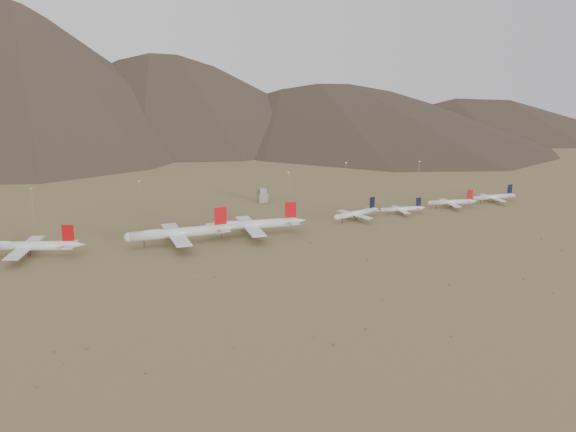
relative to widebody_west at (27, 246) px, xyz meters
name	(u,v)px	position (x,y,z in m)	size (l,w,h in m)	color
ground	(286,241)	(160.31, -33.88, -6.86)	(3000.00, 3000.00, 0.00)	olive
mountain_ridge	(93,41)	(160.31, 866.12, 143.14)	(4400.00, 1000.00, 300.00)	#4B3A2D
widebody_west	(27,246)	(0.00, 0.00, 0.00)	(63.68, 50.94, 19.88)	silver
widebody_centre	(178,233)	(92.56, -10.93, 0.96)	(76.35, 58.78, 22.67)	silver
widebody_east	(252,224)	(145.34, -9.48, 0.65)	(73.03, 56.76, 21.77)	silver
narrowbody_a	(356,213)	(233.32, -0.88, -1.86)	(45.69, 33.71, 15.39)	silver
narrowbody_b	(402,209)	(275.79, 0.65, -2.81)	(37.41, 27.37, 12.47)	silver
narrowbody_c	(452,202)	(325.42, 2.81, -2.20)	(42.79, 31.45, 14.33)	silver
narrowbody_d	(494,197)	(371.55, 5.07, -2.21)	(43.36, 31.25, 14.31)	silver
control_tower	(262,196)	(190.31, 86.12, -1.54)	(8.00, 8.00, 12.00)	gray
mast_far_west	(32,203)	(7.69, 93.34, 7.35)	(2.00, 0.60, 25.70)	gray
mast_west	(140,195)	(87.67, 90.27, 7.35)	(2.00, 0.60, 25.70)	gray
mast_centre	(288,185)	(211.98, 79.32, 7.35)	(2.00, 0.60, 25.70)	gray
mast_east	(346,174)	(281.95, 104.86, 7.35)	(2.00, 0.60, 25.70)	gray
mast_far_east	(419,173)	(348.71, 83.74, 7.35)	(2.00, 0.60, 25.70)	gray
desert_scrub	(399,287)	(180.02, -140.31, -6.51)	(438.00, 164.47, 0.96)	brown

